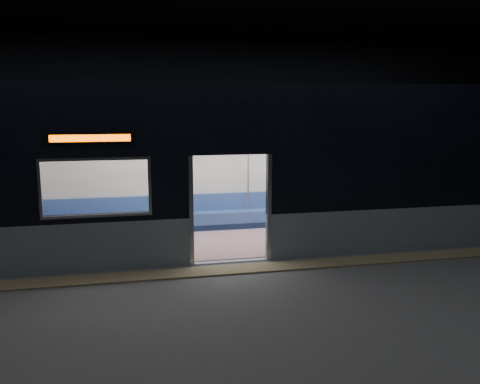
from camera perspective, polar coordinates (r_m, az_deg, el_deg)
name	(u,v)px	position (r m, az deg, el deg)	size (l,w,h in m)	color
station_floor	(243,281)	(8.77, 0.33, -9.93)	(24.00, 14.00, 0.01)	#47494C
station_envelope	(243,59)	(8.29, 0.35, 14.71)	(24.00, 14.00, 5.00)	black
tactile_strip	(236,270)	(9.27, -0.43, -8.70)	(22.80, 0.50, 0.03)	#8C7F59
metro_car	(216,158)	(10.81, -2.66, 3.88)	(18.00, 3.04, 3.35)	gray
passenger	(344,194)	(12.90, 11.59, -0.20)	(0.39, 0.65, 1.29)	black
handbag	(346,199)	(12.73, 11.81, -0.82)	(0.26, 0.23, 0.13)	black
transit_map	(384,163)	(13.62, 15.92, 3.18)	(1.02, 0.03, 0.66)	white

